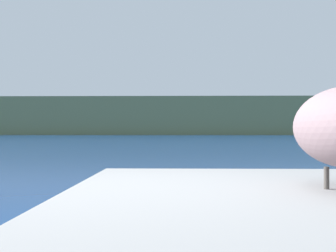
# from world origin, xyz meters

# --- Properties ---
(hillside_backdrop) EXTENTS (140.00, 12.35, 6.42)m
(hillside_backdrop) POSITION_xyz_m (0.00, 73.65, 3.21)
(hillside_backdrop) COLOR #6B7A51
(hillside_backdrop) RESTS_ON ground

